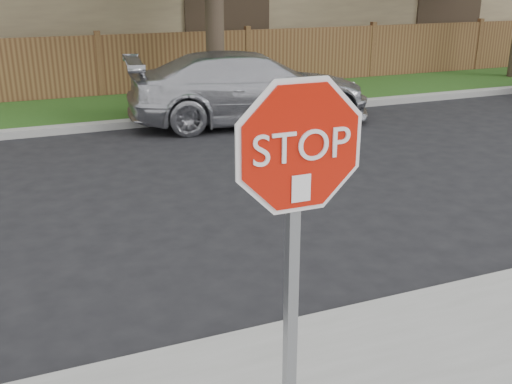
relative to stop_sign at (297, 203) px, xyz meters
name	(u,v)px	position (x,y,z in m)	size (l,w,h in m)	color
ground	(299,326)	(0.79, 1.48, -1.83)	(90.00, 90.00, 0.00)	black
far_curb	(127,124)	(0.79, 9.63, -1.75)	(70.00, 0.30, 0.15)	gray
grass_strip	(113,109)	(0.79, 11.28, -1.77)	(70.00, 3.00, 0.12)	#1E4714
fence	(100,68)	(0.79, 12.88, -1.03)	(70.00, 0.12, 1.60)	#55341E
stop_sign	(297,203)	(0.00, 0.00, 0.00)	(1.01, 0.13, 2.55)	gray
sedan_right	(250,88)	(3.35, 9.08, -1.08)	(2.10, 5.15, 1.50)	#B7B8BF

